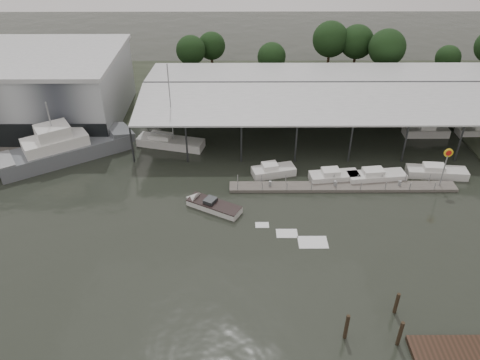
{
  "coord_description": "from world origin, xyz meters",
  "views": [
    {
      "loc": [
        2.04,
        -37.94,
        32.51
      ],
      "look_at": [
        2.28,
        8.08,
        2.5
      ],
      "focal_mm": 35.0,
      "sensor_mm": 36.0,
      "label": 1
    }
  ],
  "objects_px": {
    "shell_fuel_sign": "(446,161)",
    "speedboat_underway": "(210,205)",
    "white_sailboat": "(170,142)",
    "grey_trawler": "(66,148)"
  },
  "relations": [
    {
      "from": "grey_trawler",
      "to": "white_sailboat",
      "type": "height_order",
      "value": "white_sailboat"
    },
    {
      "from": "speedboat_underway",
      "to": "shell_fuel_sign",
      "type": "bearing_deg",
      "value": -142.82
    },
    {
      "from": "grey_trawler",
      "to": "speedboat_underway",
      "type": "xyz_separation_m",
      "value": [
        20.03,
        -11.52,
        -1.19
      ]
    },
    {
      "from": "shell_fuel_sign",
      "to": "grey_trawler",
      "type": "distance_m",
      "value": 48.93
    },
    {
      "from": "white_sailboat",
      "to": "speedboat_underway",
      "type": "distance_m",
      "value": 16.16
    },
    {
      "from": "shell_fuel_sign",
      "to": "speedboat_underway",
      "type": "xyz_separation_m",
      "value": [
        -28.25,
        -3.93,
        -3.53
      ]
    },
    {
      "from": "white_sailboat",
      "to": "grey_trawler",
      "type": "bearing_deg",
      "value": -152.02
    },
    {
      "from": "grey_trawler",
      "to": "speedboat_underway",
      "type": "height_order",
      "value": "grey_trawler"
    },
    {
      "from": "grey_trawler",
      "to": "speedboat_underway",
      "type": "relative_size",
      "value": 1.06
    },
    {
      "from": "grey_trawler",
      "to": "white_sailboat",
      "type": "distance_m",
      "value": 14.01
    }
  ]
}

